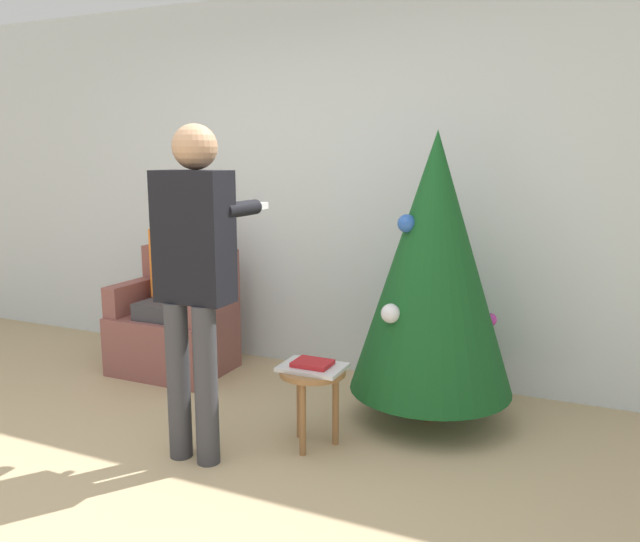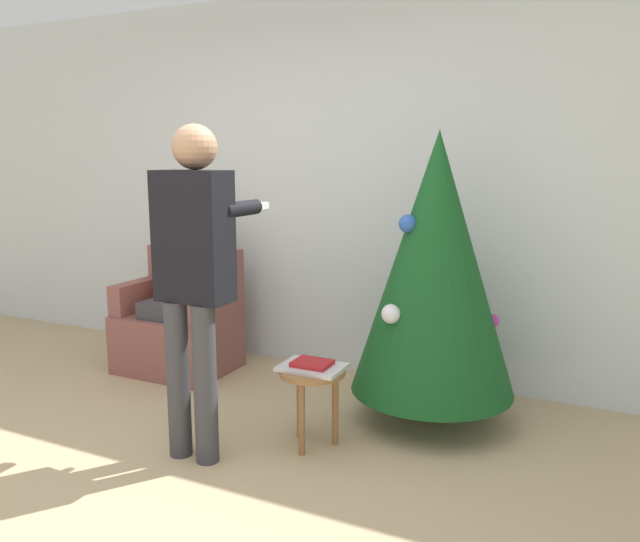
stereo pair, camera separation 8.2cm
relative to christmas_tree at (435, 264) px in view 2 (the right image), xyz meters
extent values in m
plane|color=tan|center=(-1.00, -1.57, -0.95)|extent=(14.00, 14.00, 0.00)
cube|color=silver|center=(-1.00, 0.66, 0.40)|extent=(8.00, 0.06, 2.70)
cylinder|color=brown|center=(0.00, 0.00, -0.85)|extent=(0.10, 0.10, 0.20)
cone|color=#144C1E|center=(0.00, 0.00, 0.00)|extent=(0.95, 0.95, 1.52)
sphere|color=white|center=(-0.16, -0.29, -0.24)|extent=(0.11, 0.11, 0.11)
sphere|color=#2856B2|center=(0.15, 0.21, -0.01)|extent=(0.07, 0.07, 0.07)
sphere|color=#B23399|center=(0.31, 0.19, -0.34)|extent=(0.08, 0.08, 0.08)
sphere|color=red|center=(-0.23, 0.32, -0.46)|extent=(0.07, 0.07, 0.07)
sphere|color=gold|center=(-0.28, 0.16, -0.24)|extent=(0.09, 0.09, 0.09)
sphere|color=#2856B2|center=(-0.13, -0.12, 0.24)|extent=(0.10, 0.10, 0.10)
cube|color=brown|center=(-1.94, 0.08, -0.74)|extent=(0.79, 0.62, 0.42)
cube|color=brown|center=(-1.94, 0.32, -0.29)|extent=(0.79, 0.14, 0.46)
cube|color=brown|center=(-2.27, 0.08, -0.42)|extent=(0.12, 0.56, 0.22)
cube|color=brown|center=(-1.61, 0.08, -0.42)|extent=(0.12, 0.56, 0.22)
cylinder|color=#38383D|center=(-2.04, -0.12, -0.74)|extent=(0.11, 0.11, 0.42)
cylinder|color=#38383D|center=(-1.84, -0.12, -0.74)|extent=(0.11, 0.11, 0.42)
cube|color=#38383D|center=(-1.94, 0.03, -0.47)|extent=(0.32, 0.40, 0.12)
cube|color=orange|center=(-1.94, 0.18, -0.16)|extent=(0.36, 0.20, 0.50)
sphere|color=#936B4C|center=(-1.94, 0.18, 0.19)|extent=(0.20, 0.20, 0.20)
cylinder|color=#38383D|center=(-1.08, -1.00, -0.53)|extent=(0.12, 0.12, 0.83)
cylinder|color=#38383D|center=(-0.90, -1.00, -0.53)|extent=(0.12, 0.12, 0.83)
cube|color=black|center=(-0.99, -0.94, 0.21)|extent=(0.38, 0.20, 0.66)
sphere|color=tan|center=(-0.99, -0.90, 0.66)|extent=(0.23, 0.23, 0.23)
cylinder|color=black|center=(-1.15, -0.75, 0.35)|extent=(0.08, 0.30, 0.08)
cylinder|color=black|center=(-0.83, -0.75, 0.35)|extent=(0.08, 0.30, 0.08)
cube|color=white|center=(-0.83, -0.56, 0.35)|extent=(0.04, 0.14, 0.04)
cylinder|color=olive|center=(-0.49, -0.60, -0.53)|extent=(0.36, 0.36, 0.03)
cylinder|color=olive|center=(-0.49, -0.72, -0.75)|extent=(0.04, 0.04, 0.41)
cylinder|color=olive|center=(-0.39, -0.54, -0.75)|extent=(0.04, 0.04, 0.41)
cylinder|color=olive|center=(-0.60, -0.54, -0.75)|extent=(0.04, 0.04, 0.41)
cube|color=silver|center=(-0.49, -0.60, -0.50)|extent=(0.34, 0.25, 0.02)
cube|color=#B21E23|center=(-0.49, -0.60, -0.48)|extent=(0.20, 0.16, 0.02)
camera|label=1|loc=(0.85, -3.50, 0.61)|focal=35.00mm
camera|label=2|loc=(0.93, -3.46, 0.61)|focal=35.00mm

